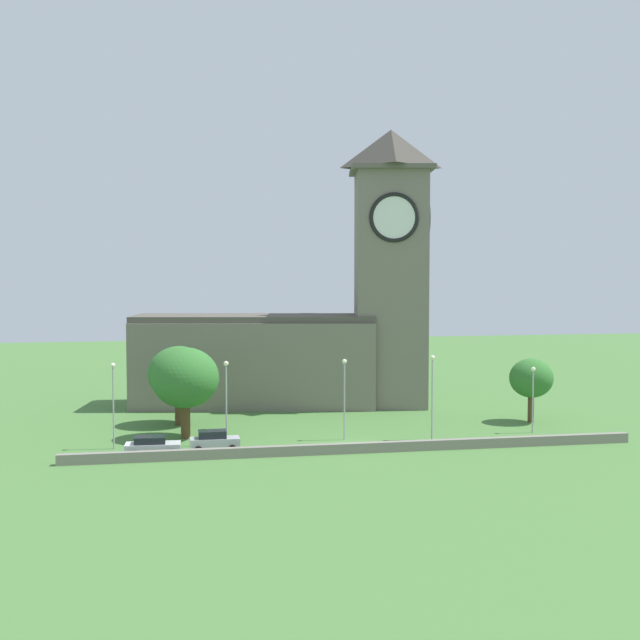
# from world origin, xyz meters

# --- Properties ---
(ground_plane) EXTENTS (200.00, 200.00, 0.00)m
(ground_plane) POSITION_xyz_m (0.00, 15.00, 0.00)
(ground_plane) COLOR #477538
(church) EXTENTS (35.00, 14.79, 31.55)m
(church) POSITION_xyz_m (0.56, 22.58, 9.96)
(church) COLOR slate
(church) RESTS_ON ground
(quay_barrier) EXTENTS (49.88, 0.70, 0.87)m
(quay_barrier) POSITION_xyz_m (0.00, -3.00, 0.44)
(quay_barrier) COLOR gray
(quay_barrier) RESTS_ON ground
(car_white) EXTENTS (4.69, 2.46, 1.63)m
(car_white) POSITION_xyz_m (-17.40, -0.72, 0.83)
(car_white) COLOR silver
(car_white) RESTS_ON ground
(car_silver) EXTENTS (4.26, 2.06, 1.78)m
(car_silver) POSITION_xyz_m (-12.16, 0.11, 0.90)
(car_silver) COLOR silver
(car_silver) RESTS_ON ground
(streetlamp_west_end) EXTENTS (0.44, 0.44, 7.57)m
(streetlamp_west_end) POSITION_xyz_m (-20.75, 2.47, 5.00)
(streetlamp_west_end) COLOR #9EA0A5
(streetlamp_west_end) RESTS_ON ground
(streetlamp_west_mid) EXTENTS (0.44, 0.44, 7.59)m
(streetlamp_west_mid) POSITION_xyz_m (-10.95, 2.01, 5.01)
(streetlamp_west_mid) COLOR #9EA0A5
(streetlamp_west_mid) RESTS_ON ground
(streetlamp_central) EXTENTS (0.44, 0.44, 7.48)m
(streetlamp_central) POSITION_xyz_m (-0.09, 2.66, 4.95)
(streetlamp_central) COLOR #9EA0A5
(streetlamp_central) RESTS_ON ground
(streetlamp_east_mid) EXTENTS (0.44, 0.44, 7.82)m
(streetlamp_east_mid) POSITION_xyz_m (7.88, 1.27, 5.14)
(streetlamp_east_mid) COLOR #9EA0A5
(streetlamp_east_mid) RESTS_ON ground
(streetlamp_east_end) EXTENTS (0.44, 0.44, 6.36)m
(streetlamp_east_end) POSITION_xyz_m (18.39, 2.59, 4.31)
(streetlamp_east_end) COLOR #9EA0A5
(streetlamp_east_end) RESTS_ON ground
(tree_riverside_east) EXTENTS (6.26, 6.26, 8.48)m
(tree_riverside_east) POSITION_xyz_m (-14.46, 6.01, 5.62)
(tree_riverside_east) COLOR brown
(tree_riverside_east) RESTS_ON ground
(tree_churchyard) EXTENTS (4.46, 4.46, 6.58)m
(tree_churchyard) POSITION_xyz_m (20.62, 7.84, 4.53)
(tree_churchyard) COLOR brown
(tree_churchyard) RESTS_ON ground
(tree_by_tower) EXTENTS (6.19, 6.19, 7.99)m
(tree_by_tower) POSITION_xyz_m (-14.93, 12.96, 5.16)
(tree_by_tower) COLOR brown
(tree_by_tower) RESTS_ON ground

